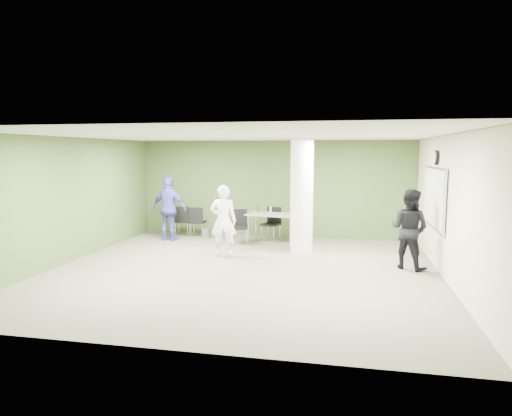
% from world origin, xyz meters
% --- Properties ---
extents(floor, '(8.00, 8.00, 0.00)m').
position_xyz_m(floor, '(0.00, 0.00, 0.00)').
color(floor, '#5A5C48').
rests_on(floor, ground).
extents(ceiling, '(8.00, 8.00, 0.00)m').
position_xyz_m(ceiling, '(0.00, 0.00, 2.80)').
color(ceiling, white).
rests_on(ceiling, wall_back).
extents(wall_back, '(8.00, 2.80, 0.02)m').
position_xyz_m(wall_back, '(0.00, 4.00, 1.40)').
color(wall_back, '#455E2C').
rests_on(wall_back, floor).
extents(wall_left, '(0.02, 8.00, 2.80)m').
position_xyz_m(wall_left, '(-4.00, 0.00, 1.40)').
color(wall_left, '#455E2C').
rests_on(wall_left, floor).
extents(wall_right_cream, '(0.02, 8.00, 2.80)m').
position_xyz_m(wall_right_cream, '(4.00, 0.00, 1.40)').
color(wall_right_cream, beige).
rests_on(wall_right_cream, floor).
extents(column, '(0.56, 0.56, 2.80)m').
position_xyz_m(column, '(1.00, 2.00, 1.40)').
color(column, silver).
rests_on(column, floor).
extents(whiteboard, '(0.05, 2.30, 1.30)m').
position_xyz_m(whiteboard, '(3.92, 1.20, 1.50)').
color(whiteboard, silver).
rests_on(whiteboard, wall_right_cream).
extents(wall_clock, '(0.06, 0.32, 0.32)m').
position_xyz_m(wall_clock, '(3.92, 1.20, 2.35)').
color(wall_clock, black).
rests_on(wall_clock, wall_right_cream).
extents(folding_table, '(1.77, 1.00, 1.05)m').
position_xyz_m(folding_table, '(0.24, 3.03, 0.75)').
color(folding_table, '#9C9C96').
rests_on(folding_table, floor).
extents(wastebasket, '(0.24, 0.24, 0.28)m').
position_xyz_m(wastebasket, '(-1.91, 3.35, 0.14)').
color(wastebasket, '#4C4C4C').
rests_on(wastebasket, floor).
extents(chair_back_left, '(0.48, 0.48, 0.90)m').
position_xyz_m(chair_back_left, '(-2.64, 3.41, 0.52)').
color(chair_back_left, black).
rests_on(chair_back_left, floor).
extents(chair_back_right, '(0.46, 0.46, 0.89)m').
position_xyz_m(chair_back_right, '(-2.18, 3.38, 0.52)').
color(chair_back_right, black).
rests_on(chair_back_right, floor).
extents(chair_table_left, '(0.56, 0.56, 0.93)m').
position_xyz_m(chair_table_left, '(-0.75, 2.70, 0.54)').
color(chair_table_left, black).
rests_on(chair_table_left, floor).
extents(chair_table_right, '(0.58, 0.58, 0.93)m').
position_xyz_m(chair_table_right, '(0.03, 3.41, 0.54)').
color(chair_table_right, black).
rests_on(chair_table_right, floor).
extents(woman_white, '(0.67, 0.49, 1.70)m').
position_xyz_m(woman_white, '(-0.77, 1.20, 0.85)').
color(woman_white, white).
rests_on(woman_white, floor).
extents(man_black, '(1.04, 0.99, 1.70)m').
position_xyz_m(man_black, '(3.40, 0.83, 0.85)').
color(man_black, black).
rests_on(man_black, floor).
extents(man_blue, '(1.10, 0.57, 1.79)m').
position_xyz_m(man_blue, '(-2.77, 2.76, 0.90)').
color(man_blue, '#4749B0').
rests_on(man_blue, floor).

